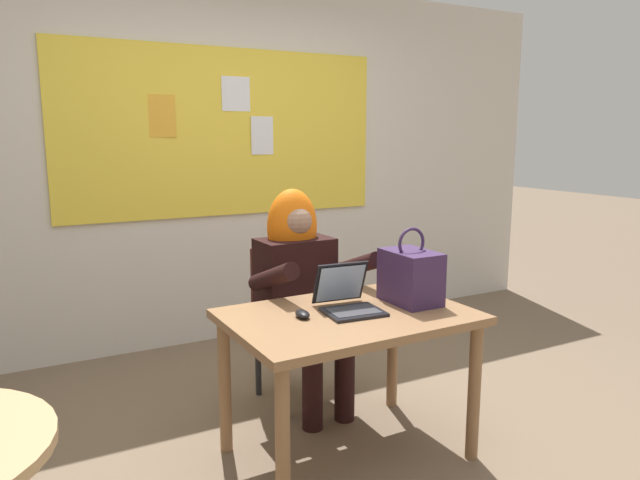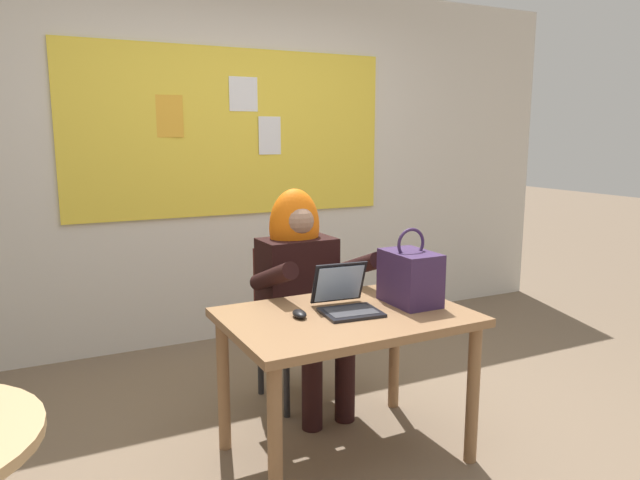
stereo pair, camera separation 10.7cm
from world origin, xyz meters
name	(u,v)px [view 2 (the right image)]	position (x,y,z in m)	size (l,w,h in m)	color
ground_plane	(354,446)	(0.00, 0.00, 0.00)	(24.00, 24.00, 0.00)	#75604C
wall_back_bulletin	(232,162)	(0.00, 1.87, 1.34)	(5.85, 2.11, 2.64)	silver
desk_main	(346,333)	(-0.08, -0.05, 0.62)	(1.14, 0.79, 0.72)	#8E6642
chair_at_desk	(292,314)	(-0.03, 0.70, 0.49)	(0.45, 0.45, 0.89)	#4C1E19
person_costumed	(302,281)	(-0.02, 0.57, 0.73)	(0.61, 0.62, 1.24)	black
laptop	(346,301)	(-0.06, -0.01, 0.77)	(0.29, 0.32, 0.22)	black
computer_mouse	(299,314)	(-0.30, -0.01, 0.73)	(0.06, 0.10, 0.03)	black
handbag	(410,277)	(0.28, -0.04, 0.85)	(0.20, 0.30, 0.38)	#38234C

